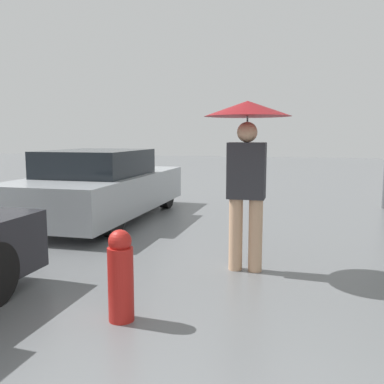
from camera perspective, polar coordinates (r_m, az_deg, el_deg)
pedestrian at (r=4.85m, az=7.35°, el=6.37°), size 0.97×0.97×1.94m
parked_car_farthest at (r=8.18m, az=-11.98°, el=0.72°), size 1.83×4.35×1.29m
fire_hydrant at (r=3.70m, az=-9.49°, el=-10.95°), size 0.22×0.22×0.79m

